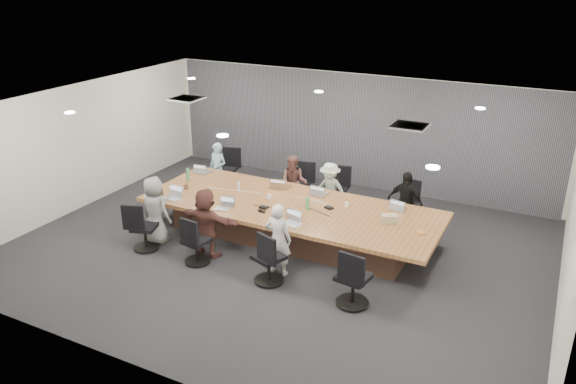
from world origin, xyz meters
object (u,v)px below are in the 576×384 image
at_px(conference_table, 290,220).
at_px(bottle_green_left, 188,174).
at_px(chair_7, 353,282).
at_px(person_2, 330,190).
at_px(laptop_3, 398,208).
at_px(mug_brown, 186,187).
at_px(laptop_0, 204,172).
at_px(person_4, 155,210).
at_px(chair_4, 145,231).
at_px(laptop_5, 222,209).
at_px(person_6, 278,239).
at_px(canvas_bag, 389,219).
at_px(stapler, 262,211).
at_px(person_5, 206,222).
at_px(chair_5, 196,245).
at_px(person_3, 405,202).
at_px(bottle_green_right, 308,203).
at_px(bottle_clear, 239,187).
at_px(chair_3, 409,209).
at_px(laptop_6, 292,224).
at_px(chair_1, 301,189).
at_px(chair_6, 269,261).
at_px(person_1, 294,183).
at_px(person_0, 218,169).
at_px(chair_2, 336,194).
at_px(laptop_2, 320,193).
at_px(laptop_4, 172,198).
at_px(snack_packet, 420,233).
at_px(laptop_1, 283,186).
at_px(chair_0, 226,173).

bearing_deg(conference_table, bottle_green_left, 175.48).
distance_m(chair_7, person_2, 3.50).
height_order(laptop_3, mug_brown, mug_brown).
xyz_separation_m(laptop_0, person_4, (0.31, -2.15, -0.06)).
xyz_separation_m(conference_table, laptop_3, (1.96, 0.80, 0.35)).
distance_m(chair_4, person_2, 4.01).
height_order(laptop_5, person_6, person_6).
bearing_deg(laptop_3, canvas_bag, 102.67).
bearing_deg(stapler, person_4, -157.07).
bearing_deg(person_4, person_5, -175.80).
xyz_separation_m(chair_5, stapler, (0.77, 1.11, 0.39)).
distance_m(person_3, mug_brown, 4.62).
height_order(bottle_green_right, canvas_bag, bottle_green_right).
bearing_deg(bottle_clear, person_2, 36.97).
relative_size(chair_3, bottle_green_right, 2.86).
bearing_deg(laptop_6, bottle_green_left, 176.40).
bearing_deg(chair_1, laptop_0, 10.99).
xyz_separation_m(chair_6, person_1, (-1.03, 3.05, 0.23)).
height_order(person_0, laptop_5, person_0).
xyz_separation_m(chair_2, laptop_2, (0.00, -0.90, 0.33)).
relative_size(person_3, laptop_4, 3.75).
distance_m(person_5, bottle_green_left, 2.21).
height_order(conference_table, chair_5, chair_5).
bearing_deg(chair_1, chair_2, 167.15).
relative_size(chair_7, laptop_2, 2.51).
relative_size(chair_7, person_3, 0.65).
height_order(chair_6, person_5, person_5).
height_order(laptop_6, snack_packet, snack_packet).
distance_m(chair_1, chair_5, 3.44).
relative_size(chair_6, person_6, 0.60).
bearing_deg(person_3, person_5, -129.07).
bearing_deg(laptop_0, person_0, -95.15).
distance_m(chair_6, person_1, 3.23).
bearing_deg(conference_table, chair_5, -122.70).
bearing_deg(person_6, person_4, -3.50).
bearing_deg(chair_6, laptop_6, 109.93).
height_order(laptop_2, canvas_bag, canvas_bag).
distance_m(chair_7, laptop_4, 4.41).
distance_m(laptop_1, snack_packet, 3.36).
xyz_separation_m(chair_7, stapler, (-2.32, 1.11, 0.34)).
relative_size(chair_3, chair_6, 0.90).
distance_m(chair_0, laptop_2, 3.06).
bearing_deg(snack_packet, conference_table, 177.62).
distance_m(canvas_bag, snack_packet, 0.67).
bearing_deg(laptop_6, canvas_bag, 44.05).
bearing_deg(chair_2, chair_0, -8.54).
bearing_deg(person_3, chair_7, -79.90).
xyz_separation_m(person_0, laptop_5, (1.53, -2.15, 0.11)).
height_order(chair_7, laptop_3, chair_7).
height_order(chair_7, person_3, person_3).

